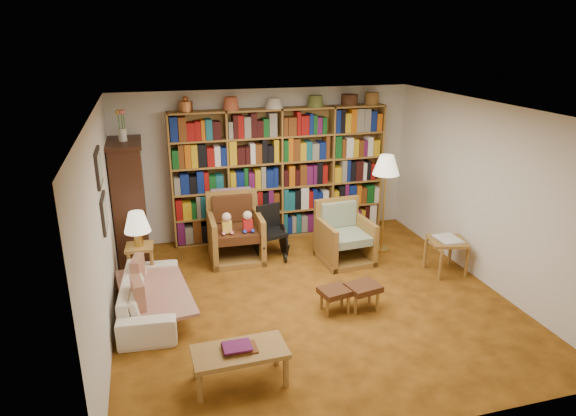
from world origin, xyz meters
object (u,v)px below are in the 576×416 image
object	(u,v)px
side_table_papers	(447,245)
footstool_b	(363,289)
armchair_sage	(343,237)
side_table_lamp	(140,257)
wheelchair	(270,233)
coffee_table	(240,354)
footstool_a	(335,293)
armchair_leather	(235,231)
sofa	(150,296)
floor_lamp	(386,169)

from	to	relation	value
side_table_papers	footstool_b	size ratio (longest dim) A/B	1.34
armchair_sage	side_table_lamp	bearing A→B (deg)	-179.13
armchair_sage	footstool_b	xyz separation A→B (m)	(-0.32, -1.51, -0.08)
armchair_sage	footstool_b	distance (m)	1.55
side_table_lamp	wheelchair	xyz separation A→B (m)	(1.96, 0.47, -0.05)
armchair_sage	wheelchair	size ratio (longest dim) A/B	1.13
side_table_lamp	coffee_table	xyz separation A→B (m)	(0.93, -2.49, -0.09)
side_table_lamp	footstool_a	size ratio (longest dim) A/B	1.36
wheelchair	footstool_a	distance (m)	1.95
armchair_leather	sofa	bearing A→B (deg)	-132.48
side_table_lamp	footstool_b	xyz separation A→B (m)	(2.71, -1.47, -0.14)
armchair_leather	floor_lamp	size ratio (longest dim) A/B	0.65
side_table_lamp	coffee_table	bearing A→B (deg)	-69.60
floor_lamp	coffee_table	bearing A→B (deg)	-136.59
sofa	floor_lamp	distance (m)	3.95
wheelchair	floor_lamp	distance (m)	2.06
armchair_sage	side_table_papers	size ratio (longest dim) A/B	1.50
armchair_leather	armchair_sage	size ratio (longest dim) A/B	1.12
sofa	floor_lamp	bearing A→B (deg)	-69.43
armchair_leather	armchair_sage	world-z (taller)	armchair_leather
footstool_a	wheelchair	bearing A→B (deg)	101.10
side_table_lamp	floor_lamp	xyz separation A→B (m)	(3.75, 0.18, 0.94)
floor_lamp	armchair_sage	bearing A→B (deg)	-169.84
side_table_papers	sofa	bearing A→B (deg)	-179.43
footstool_b	sofa	bearing A→B (deg)	166.73
floor_lamp	footstool_b	size ratio (longest dim) A/B	3.44
sofa	coffee_table	world-z (taller)	sofa
sofa	side_table_papers	bearing A→B (deg)	-84.64
side_table_lamp	armchair_leather	xyz separation A→B (m)	(1.42, 0.59, -0.00)
side_table_lamp	floor_lamp	bearing A→B (deg)	2.69
sofa	armchair_leather	size ratio (longest dim) A/B	1.62
sofa	armchair_sage	world-z (taller)	armchair_sage
wheelchair	floor_lamp	world-z (taller)	floor_lamp
side_table_lamp	footstool_a	xyz separation A→B (m)	(2.34, -1.44, -0.16)
side_table_lamp	footstool_a	bearing A→B (deg)	-31.67
armchair_sage	floor_lamp	size ratio (longest dim) A/B	0.58
side_table_lamp	armchair_leather	bearing A→B (deg)	22.53
side_table_papers	coffee_table	size ratio (longest dim) A/B	0.65
side_table_lamp	side_table_papers	size ratio (longest dim) A/B	0.94
sofa	side_table_lamp	distance (m)	0.88
armchair_sage	footstool_a	world-z (taller)	armchair_sage
armchair_sage	side_table_papers	world-z (taller)	armchair_sage
floor_lamp	side_table_papers	xyz separation A→B (m)	(0.55, -0.99, -0.93)
footstool_b	wheelchair	bearing A→B (deg)	111.01
sofa	armchair_sage	bearing A→B (deg)	-68.08
side_table_papers	footstool_b	bearing A→B (deg)	-157.64
side_table_lamp	coffee_table	distance (m)	2.66
side_table_lamp	armchair_sage	distance (m)	3.02
side_table_lamp	armchair_sage	size ratio (longest dim) A/B	0.63
side_table_lamp	floor_lamp	world-z (taller)	floor_lamp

